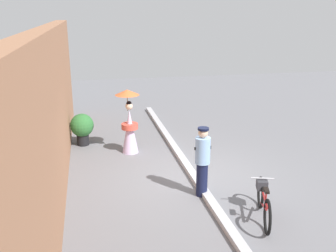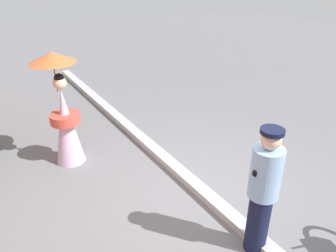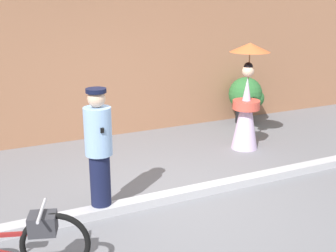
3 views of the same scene
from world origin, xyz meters
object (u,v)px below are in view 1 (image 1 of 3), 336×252
object	(u,v)px
person_officer	(202,160)
person_with_parasol	(129,123)
bicycle_near_officer	(263,200)
potted_plant_by_door	(83,127)

from	to	relation	value
person_officer	person_with_parasol	bearing A→B (deg)	22.37
bicycle_near_officer	person_officer	distance (m)	1.60
person_officer	person_with_parasol	distance (m)	3.37
bicycle_near_officer	potted_plant_by_door	world-z (taller)	potted_plant_by_door
bicycle_near_officer	potted_plant_by_door	distance (m)	6.42
bicycle_near_officer	person_with_parasol	xyz separation A→B (m)	(4.33, 2.22, 0.52)
potted_plant_by_door	bicycle_near_officer	bearing A→B (deg)	-145.97
bicycle_near_officer	person_officer	world-z (taller)	person_officer
bicycle_near_officer	person_officer	xyz separation A→B (m)	(1.21, 0.94, 0.47)
person_with_parasol	potted_plant_by_door	distance (m)	1.72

